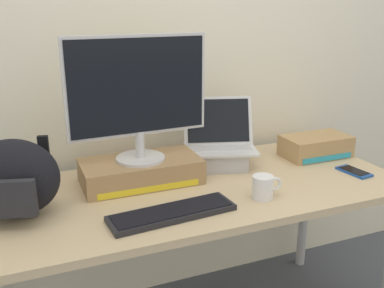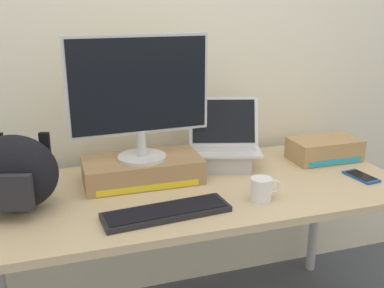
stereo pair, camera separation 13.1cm
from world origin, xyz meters
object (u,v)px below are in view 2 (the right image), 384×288
object	(u,v)px
desktop_monitor	(140,93)
cell_phone	(361,176)
coffee_mug	(262,189)
toner_box_yellow	(142,170)
external_keyboard	(166,212)
open_laptop	(224,153)
toner_box_cyan	(324,149)
messenger_backpack	(14,174)

from	to	relation	value
desktop_monitor	cell_phone	distance (m)	0.99
coffee_mug	toner_box_yellow	bearing A→B (deg)	139.97
external_keyboard	coffee_mug	world-z (taller)	coffee_mug
desktop_monitor	open_laptop	distance (m)	0.49
coffee_mug	cell_phone	bearing A→B (deg)	8.57
external_keyboard	cell_phone	xyz separation A→B (m)	(0.87, 0.08, -0.01)
open_laptop	coffee_mug	xyz separation A→B (m)	(0.00, -0.38, -0.02)
external_keyboard	coffee_mug	size ratio (longest dim) A/B	3.74
toner_box_cyan	coffee_mug	bearing A→B (deg)	-146.23
open_laptop	external_keyboard	world-z (taller)	open_laptop
toner_box_yellow	cell_phone	size ratio (longest dim) A/B	3.04
cell_phone	open_laptop	bearing A→B (deg)	141.30
desktop_monitor	open_laptop	bearing A→B (deg)	5.76
desktop_monitor	toner_box_cyan	world-z (taller)	desktop_monitor
toner_box_yellow	desktop_monitor	xyz separation A→B (m)	(0.00, -0.00, 0.32)
external_keyboard	toner_box_cyan	distance (m)	0.92
desktop_monitor	toner_box_cyan	bearing A→B (deg)	-2.66
open_laptop	external_keyboard	xyz separation A→B (m)	(-0.37, -0.39, -0.05)
open_laptop	toner_box_cyan	distance (m)	0.49
coffee_mug	external_keyboard	bearing A→B (deg)	-178.70
external_keyboard	toner_box_yellow	bearing A→B (deg)	88.04
toner_box_yellow	coffee_mug	bearing A→B (deg)	-40.03
toner_box_yellow	toner_box_cyan	distance (m)	0.87
toner_box_cyan	messenger_backpack	bearing A→B (deg)	-174.60
toner_box_cyan	toner_box_yellow	bearing A→B (deg)	-179.95
toner_box_yellow	open_laptop	bearing A→B (deg)	8.38
toner_box_yellow	messenger_backpack	distance (m)	0.50
open_laptop	desktop_monitor	bearing A→B (deg)	-154.92
open_laptop	cell_phone	xyz separation A→B (m)	(0.50, -0.30, -0.06)
desktop_monitor	messenger_backpack	bearing A→B (deg)	-168.09
open_laptop	messenger_backpack	bearing A→B (deg)	-151.48
messenger_backpack	open_laptop	bearing A→B (deg)	27.16
cell_phone	external_keyboard	bearing A→B (deg)	177.95
messenger_backpack	toner_box_cyan	xyz separation A→B (m)	(1.35, 0.13, -0.09)
coffee_mug	toner_box_cyan	distance (m)	0.58
desktop_monitor	external_keyboard	xyz separation A→B (m)	(0.02, -0.33, -0.36)
toner_box_yellow	desktop_monitor	size ratio (longest dim) A/B	0.85
toner_box_yellow	cell_phone	world-z (taller)	toner_box_yellow
external_keyboard	cell_phone	bearing A→B (deg)	0.75
messenger_backpack	coffee_mug	xyz separation A→B (m)	(0.86, -0.20, -0.09)
external_keyboard	coffee_mug	bearing A→B (deg)	-3.47
messenger_backpack	coffee_mug	size ratio (longest dim) A/B	2.80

